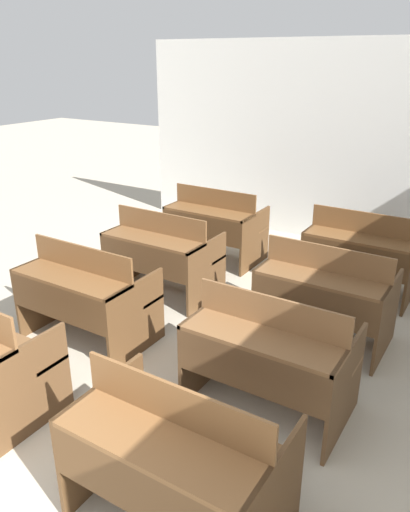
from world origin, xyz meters
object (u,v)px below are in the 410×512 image
object	(u,v)px
bench_second_left	(85,293)
bench_back_left	(215,224)
bench_third_left	(162,253)
bench_second_right	(269,354)
bench_back_right	(361,252)
bench_front_right	(176,456)
bench_third_right	(325,294)

from	to	relation	value
bench_second_left	bench_back_left	distance (m)	2.35
bench_third_left	bench_second_right	bearing A→B (deg)	-32.77
bench_second_left	bench_second_right	xyz separation A→B (m)	(1.85, -0.02, 0.00)
bench_back_left	bench_back_right	world-z (taller)	same
bench_second_left	bench_second_right	distance (m)	1.85
bench_second_left	bench_second_right	world-z (taller)	same
bench_third_left	bench_back_right	xyz separation A→B (m)	(1.85, 1.17, 0.00)
bench_second_right	bench_back_left	xyz separation A→B (m)	(-1.88, 2.37, 0.00)
bench_front_right	bench_second_right	bearing A→B (deg)	89.76
bench_third_right	bench_back_left	xyz separation A→B (m)	(-1.89, 1.21, 0.00)
bench_back_left	bench_front_right	bearing A→B (deg)	-62.15
bench_back_right	bench_front_right	bearing A→B (deg)	-90.03
bench_front_right	bench_second_left	bearing A→B (deg)	147.03
bench_third_right	bench_back_right	distance (m)	1.20
bench_third_right	bench_back_left	world-z (taller)	same
bench_third_left	bench_third_right	bearing A→B (deg)	-0.93
bench_second_left	bench_third_right	xyz separation A→B (m)	(1.86, 1.14, 0.00)
bench_front_right	bench_third_right	xyz separation A→B (m)	(0.01, 2.34, 0.00)
bench_back_right	bench_back_left	bearing A→B (deg)	179.91
bench_third_left	bench_back_left	distance (m)	1.18
bench_back_left	bench_second_right	bearing A→B (deg)	-51.60
bench_second_right	bench_back_right	world-z (taller)	same
bench_back_right	bench_third_right	bearing A→B (deg)	-89.43
bench_third_left	bench_front_right	bearing A→B (deg)	-52.02
bench_second_left	bench_second_right	bearing A→B (deg)	-0.74
bench_second_left	bench_third_right	world-z (taller)	same
bench_third_right	bench_second_right	bearing A→B (deg)	-90.45
bench_front_right	bench_second_right	world-z (taller)	same
bench_second_left	bench_back_right	distance (m)	2.99
bench_second_right	bench_third_right	distance (m)	1.16
bench_second_right	bench_back_right	distance (m)	2.37
bench_third_right	bench_back_left	bearing A→B (deg)	147.43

